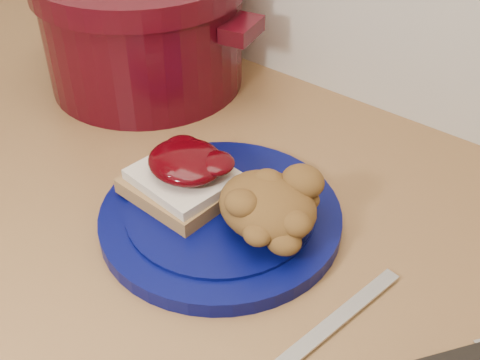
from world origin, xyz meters
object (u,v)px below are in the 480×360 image
Objects in this scene: plate at (221,217)px; butter_knife at (330,326)px; pepper_grinder at (117,17)px; dutch_oven at (143,26)px.

plate is 0.17m from butter_knife.
butter_knife is at bearing -24.48° from pepper_grinder.
pepper_grinder reaches higher than butter_knife.
plate is 0.41m from pepper_grinder.
pepper_grinder is (-0.52, 0.24, 0.06)m from butter_knife.
dutch_oven is (-0.28, 0.17, 0.08)m from plate.
dutch_oven is at bearing 148.73° from plate.
plate is 1.90× the size of pepper_grinder.
butter_knife is (0.16, -0.05, -0.00)m from plate.
pepper_grinder is at bearing 151.92° from plate.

